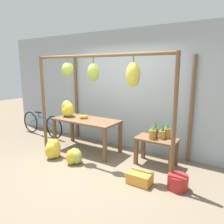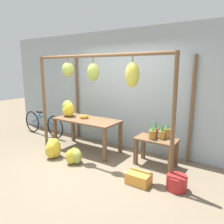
{
  "view_description": "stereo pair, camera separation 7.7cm",
  "coord_description": "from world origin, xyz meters",
  "px_view_note": "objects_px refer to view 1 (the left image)",
  "views": [
    {
      "loc": [
        2.52,
        -2.95,
        1.93
      ],
      "look_at": [
        0.07,
        0.86,
        1.01
      ],
      "focal_mm": 35.0,
      "sensor_mm": 36.0,
      "label": 1
    },
    {
      "loc": [
        2.59,
        -2.9,
        1.93
      ],
      "look_at": [
        0.07,
        0.86,
        1.01
      ],
      "focal_mm": 35.0,
      "sensor_mm": 36.0,
      "label": 2
    }
  ],
  "objects_px": {
    "banana_pile_ground_left": "(53,149)",
    "blue_bucket": "(178,182)",
    "pineapple_cluster": "(160,132)",
    "fruit_crate_white": "(140,178)",
    "parked_bicycle": "(42,124)",
    "banana_pile_ground_right": "(75,156)",
    "banana_pile_on_table": "(68,109)",
    "orange_pile": "(84,117)"
  },
  "relations": [
    {
      "from": "fruit_crate_white",
      "to": "parked_bicycle",
      "type": "relative_size",
      "value": 0.23
    },
    {
      "from": "pineapple_cluster",
      "to": "banana_pile_ground_right",
      "type": "distance_m",
      "value": 1.8
    },
    {
      "from": "orange_pile",
      "to": "banana_pile_ground_left",
      "type": "bearing_deg",
      "value": -107.81
    },
    {
      "from": "banana_pile_on_table",
      "to": "orange_pile",
      "type": "bearing_deg",
      "value": 2.68
    },
    {
      "from": "parked_bicycle",
      "to": "blue_bucket",
      "type": "bearing_deg",
      "value": -9.98
    },
    {
      "from": "fruit_crate_white",
      "to": "parked_bicycle",
      "type": "bearing_deg",
      "value": 165.68
    },
    {
      "from": "orange_pile",
      "to": "blue_bucket",
      "type": "height_order",
      "value": "orange_pile"
    },
    {
      "from": "banana_pile_ground_right",
      "to": "blue_bucket",
      "type": "distance_m",
      "value": 2.07
    },
    {
      "from": "banana_pile_ground_left",
      "to": "blue_bucket",
      "type": "distance_m",
      "value": 2.65
    },
    {
      "from": "blue_bucket",
      "to": "parked_bicycle",
      "type": "distance_m",
      "value": 4.21
    },
    {
      "from": "banana_pile_on_table",
      "to": "parked_bicycle",
      "type": "bearing_deg",
      "value": 170.51
    },
    {
      "from": "pineapple_cluster",
      "to": "banana_pile_ground_left",
      "type": "relative_size",
      "value": 0.84
    },
    {
      "from": "banana_pile_on_table",
      "to": "parked_bicycle",
      "type": "relative_size",
      "value": 0.26
    },
    {
      "from": "pineapple_cluster",
      "to": "fruit_crate_white",
      "type": "bearing_deg",
      "value": -89.89
    },
    {
      "from": "banana_pile_on_table",
      "to": "fruit_crate_white",
      "type": "xyz_separation_m",
      "value": [
        2.3,
        -0.7,
        -0.84
      ]
    },
    {
      "from": "blue_bucket",
      "to": "banana_pile_ground_left",
      "type": "bearing_deg",
      "value": -175.01
    },
    {
      "from": "banana_pile_ground_right",
      "to": "banana_pile_on_table",
      "type": "bearing_deg",
      "value": 139.88
    },
    {
      "from": "pineapple_cluster",
      "to": "banana_pile_ground_left",
      "type": "height_order",
      "value": "pineapple_cluster"
    },
    {
      "from": "banana_pile_ground_left",
      "to": "parked_bicycle",
      "type": "xyz_separation_m",
      "value": [
        -1.51,
        0.96,
        0.14
      ]
    },
    {
      "from": "banana_pile_ground_right",
      "to": "fruit_crate_white",
      "type": "relative_size",
      "value": 1.09
    },
    {
      "from": "banana_pile_on_table",
      "to": "blue_bucket",
      "type": "height_order",
      "value": "banana_pile_on_table"
    },
    {
      "from": "banana_pile_ground_left",
      "to": "fruit_crate_white",
      "type": "xyz_separation_m",
      "value": [
        2.04,
        0.05,
        -0.1
      ]
    },
    {
      "from": "banana_pile_ground_left",
      "to": "blue_bucket",
      "type": "height_order",
      "value": "banana_pile_ground_left"
    },
    {
      "from": "banana_pile_on_table",
      "to": "banana_pile_ground_right",
      "type": "bearing_deg",
      "value": -40.12
    },
    {
      "from": "banana_pile_on_table",
      "to": "pineapple_cluster",
      "type": "height_order",
      "value": "banana_pile_on_table"
    },
    {
      "from": "banana_pile_on_table",
      "to": "blue_bucket",
      "type": "relative_size",
      "value": 1.33
    },
    {
      "from": "banana_pile_ground_right",
      "to": "parked_bicycle",
      "type": "bearing_deg",
      "value": 156.45
    },
    {
      "from": "pineapple_cluster",
      "to": "banana_pile_on_table",
      "type": "bearing_deg",
      "value": -175.3
    },
    {
      "from": "blue_bucket",
      "to": "parked_bicycle",
      "type": "relative_size",
      "value": 0.19
    },
    {
      "from": "banana_pile_ground_right",
      "to": "parked_bicycle",
      "type": "relative_size",
      "value": 0.26
    },
    {
      "from": "banana_pile_on_table",
      "to": "parked_bicycle",
      "type": "distance_m",
      "value": 1.4
    },
    {
      "from": "banana_pile_ground_left",
      "to": "banana_pile_ground_right",
      "type": "distance_m",
      "value": 0.58
    },
    {
      "from": "banana_pile_ground_left",
      "to": "fruit_crate_white",
      "type": "distance_m",
      "value": 2.05
    },
    {
      "from": "banana_pile_ground_left",
      "to": "fruit_crate_white",
      "type": "relative_size",
      "value": 1.1
    },
    {
      "from": "banana_pile_ground_right",
      "to": "banana_pile_ground_left",
      "type": "bearing_deg",
      "value": -174.84
    },
    {
      "from": "orange_pile",
      "to": "banana_pile_ground_left",
      "type": "xyz_separation_m",
      "value": [
        -0.25,
        -0.77,
        -0.6
      ]
    },
    {
      "from": "banana_pile_on_table",
      "to": "banana_pile_ground_left",
      "type": "relative_size",
      "value": 1.0
    },
    {
      "from": "fruit_crate_white",
      "to": "parked_bicycle",
      "type": "xyz_separation_m",
      "value": [
        -3.55,
        0.91,
        0.24
      ]
    },
    {
      "from": "orange_pile",
      "to": "fruit_crate_white",
      "type": "bearing_deg",
      "value": -21.89
    },
    {
      "from": "pineapple_cluster",
      "to": "fruit_crate_white",
      "type": "distance_m",
      "value": 1.06
    },
    {
      "from": "pineapple_cluster",
      "to": "blue_bucket",
      "type": "height_order",
      "value": "pineapple_cluster"
    },
    {
      "from": "banana_pile_ground_left",
      "to": "blue_bucket",
      "type": "xyz_separation_m",
      "value": [
        2.63,
        0.23,
        -0.08
      ]
    }
  ]
}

